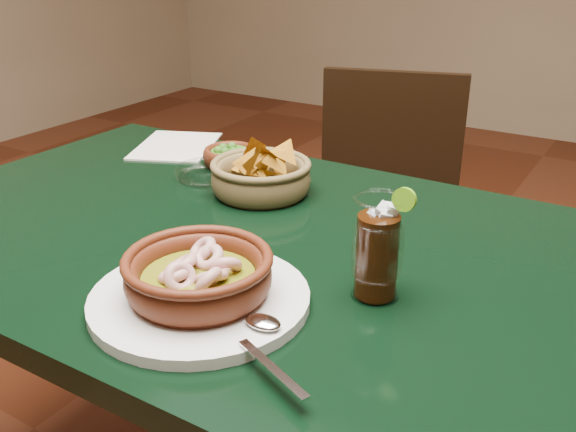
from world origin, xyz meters
The scene contains 8 objects.
dining_table centered at (0.00, 0.00, 0.65)m, with size 1.20×0.80×0.75m.
dining_chair centered at (0.00, 0.70, 0.48)m, with size 0.50×0.50×0.88m.
shrimp_plate centered at (0.12, -0.22, 0.78)m, with size 0.38×0.29×0.08m.
chip_basket centered at (-0.03, 0.16, 0.78)m, with size 0.22×0.22×0.14m.
guacamole_ramekin centered at (-0.18, 0.26, 0.77)m, with size 0.13×0.13×0.05m.
cola_drink centered at (0.31, -0.07, 0.82)m, with size 0.14×0.14×0.16m.
glass_ashtray centered at (-0.17, 0.17, 0.76)m, with size 0.13×0.13×0.03m.
paper_menu centered at (-0.37, 0.30, 0.75)m, with size 0.24×0.27×0.00m.
Camera 1 is at (0.61, -0.78, 1.20)m, focal length 40.00 mm.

